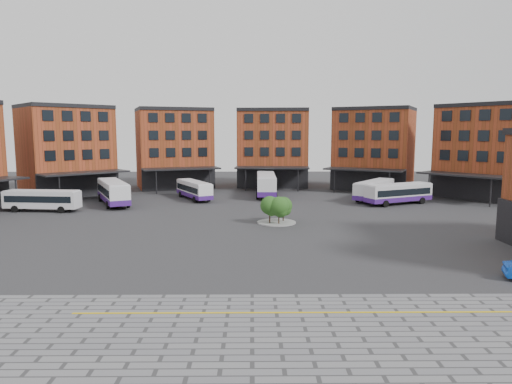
{
  "coord_description": "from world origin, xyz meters",
  "views": [
    {
      "loc": [
        -0.77,
        -38.83,
        10.24
      ],
      "look_at": [
        -0.36,
        8.53,
        4.0
      ],
      "focal_mm": 32.0,
      "sensor_mm": 36.0,
      "label": 1
    }
  ],
  "objects_px": {
    "tree_island": "(278,208)",
    "bus_d": "(266,184)",
    "bus_c": "(194,189)",
    "bus_e": "(374,190)",
    "bus_f": "(399,193)",
    "bus_a": "(42,199)",
    "bus_b": "(113,192)"
  },
  "relations": [
    {
      "from": "bus_c",
      "to": "bus_a",
      "type": "bearing_deg",
      "value": -177.64
    },
    {
      "from": "bus_b",
      "to": "bus_e",
      "type": "relative_size",
      "value": 1.2
    },
    {
      "from": "bus_e",
      "to": "bus_f",
      "type": "distance_m",
      "value": 4.78
    },
    {
      "from": "bus_d",
      "to": "bus_f",
      "type": "relative_size",
      "value": 1.2
    },
    {
      "from": "bus_c",
      "to": "bus_d",
      "type": "xyz_separation_m",
      "value": [
        11.17,
        3.8,
        0.41
      ]
    },
    {
      "from": "tree_island",
      "to": "bus_d",
      "type": "xyz_separation_m",
      "value": [
        -0.61,
        22.64,
        0.13
      ]
    },
    {
      "from": "bus_a",
      "to": "bus_e",
      "type": "relative_size",
      "value": 1.0
    },
    {
      "from": "bus_c",
      "to": "bus_e",
      "type": "height_order",
      "value": "bus_e"
    },
    {
      "from": "bus_d",
      "to": "bus_f",
      "type": "xyz_separation_m",
      "value": [
        18.62,
        -8.97,
        -0.32
      ]
    },
    {
      "from": "bus_c",
      "to": "bus_e",
      "type": "bearing_deg",
      "value": -29.66
    },
    {
      "from": "bus_a",
      "to": "bus_b",
      "type": "distance_m",
      "value": 9.4
    },
    {
      "from": "bus_a",
      "to": "bus_d",
      "type": "height_order",
      "value": "bus_d"
    },
    {
      "from": "bus_a",
      "to": "bus_d",
      "type": "bearing_deg",
      "value": -58.19
    },
    {
      "from": "bus_c",
      "to": "bus_f",
      "type": "distance_m",
      "value": 30.23
    },
    {
      "from": "tree_island",
      "to": "bus_c",
      "type": "relative_size",
      "value": 0.45
    },
    {
      "from": "bus_a",
      "to": "bus_f",
      "type": "distance_m",
      "value": 48.48
    },
    {
      "from": "tree_island",
      "to": "bus_c",
      "type": "xyz_separation_m",
      "value": [
        -11.77,
        18.84,
        -0.28
      ]
    },
    {
      "from": "bus_b",
      "to": "bus_e",
      "type": "height_order",
      "value": "bus_b"
    },
    {
      "from": "bus_a",
      "to": "bus_e",
      "type": "bearing_deg",
      "value": -72.34
    },
    {
      "from": "tree_island",
      "to": "bus_a",
      "type": "relative_size",
      "value": 0.44
    },
    {
      "from": "bus_f",
      "to": "bus_a",
      "type": "bearing_deg",
      "value": -108.51
    },
    {
      "from": "tree_island",
      "to": "bus_a",
      "type": "bearing_deg",
      "value": 164.64
    },
    {
      "from": "tree_island",
      "to": "bus_c",
      "type": "height_order",
      "value": "tree_island"
    },
    {
      "from": "bus_c",
      "to": "bus_e",
      "type": "distance_m",
      "value": 27.42
    },
    {
      "from": "bus_a",
      "to": "bus_f",
      "type": "bearing_deg",
      "value": -77.71
    },
    {
      "from": "tree_island",
      "to": "bus_c",
      "type": "distance_m",
      "value": 22.22
    },
    {
      "from": "tree_island",
      "to": "bus_f",
      "type": "relative_size",
      "value": 0.42
    },
    {
      "from": "bus_c",
      "to": "bus_f",
      "type": "relative_size",
      "value": 0.93
    },
    {
      "from": "tree_island",
      "to": "bus_e",
      "type": "bearing_deg",
      "value": 48.72
    },
    {
      "from": "bus_a",
      "to": "bus_c",
      "type": "height_order",
      "value": "bus_c"
    },
    {
      "from": "bus_a",
      "to": "tree_island",
      "type": "bearing_deg",
      "value": -99.44
    },
    {
      "from": "bus_a",
      "to": "bus_e",
      "type": "xyz_separation_m",
      "value": [
        45.79,
        9.52,
        -0.02
      ]
    }
  ]
}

